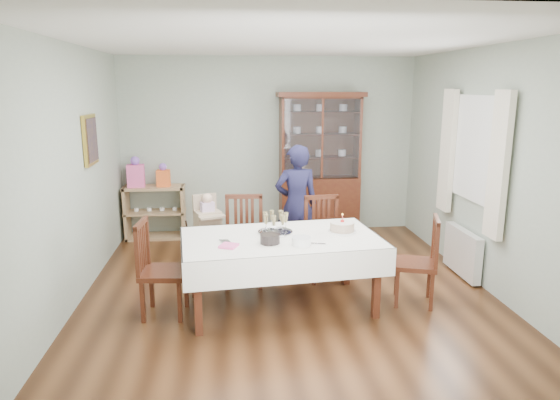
{
  "coord_description": "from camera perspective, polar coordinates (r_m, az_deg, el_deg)",
  "views": [
    {
      "loc": [
        -0.63,
        -5.18,
        2.26
      ],
      "look_at": [
        -0.07,
        0.2,
        1.02
      ],
      "focal_mm": 32.0,
      "sensor_mm": 36.0,
      "label": 1
    }
  ],
  "objects": [
    {
      "name": "floor",
      "position": [
        5.68,
        0.93,
        -10.53
      ],
      "size": [
        5.0,
        5.0,
        0.0
      ],
      "primitive_type": "plane",
      "color": "#593319",
      "rests_on": "ground"
    },
    {
      "name": "room_shell",
      "position": [
        5.77,
        0.36,
        7.38
      ],
      "size": [
        5.0,
        5.0,
        5.0
      ],
      "color": "#9EAA99",
      "rests_on": "floor"
    },
    {
      "name": "dining_table",
      "position": [
        5.21,
        0.1,
        -8.19
      ],
      "size": [
        2.1,
        1.34,
        0.76
      ],
      "rotation": [
        0.0,
        0.0,
        0.1
      ],
      "color": "#482312",
      "rests_on": "floor"
    },
    {
      "name": "china_cabinet",
      "position": [
        7.65,
        4.53,
        4.31
      ],
      "size": [
        1.3,
        0.48,
        2.18
      ],
      "color": "#482312",
      "rests_on": "floor"
    },
    {
      "name": "sideboard",
      "position": [
        7.77,
        -14.06,
        -1.35
      ],
      "size": [
        0.9,
        0.38,
        0.8
      ],
      "color": "tan",
      "rests_on": "floor"
    },
    {
      "name": "picture_frame",
      "position": [
        6.21,
        -20.87,
        6.43
      ],
      "size": [
        0.04,
        0.48,
        0.58
      ],
      "primitive_type": "cube",
      "color": "gold",
      "rests_on": "room_shell"
    },
    {
      "name": "window",
      "position": [
        6.22,
        21.5,
        5.45
      ],
      "size": [
        0.04,
        1.02,
        1.22
      ],
      "primitive_type": "cube",
      "color": "white",
      "rests_on": "room_shell"
    },
    {
      "name": "curtain_left",
      "position": [
        5.66,
        23.72,
        3.59
      ],
      "size": [
        0.07,
        0.3,
        1.55
      ],
      "primitive_type": "cube",
      "color": "silver",
      "rests_on": "room_shell"
    },
    {
      "name": "curtain_right",
      "position": [
        6.75,
        18.59,
        5.34
      ],
      "size": [
        0.07,
        0.3,
        1.55
      ],
      "primitive_type": "cube",
      "color": "silver",
      "rests_on": "room_shell"
    },
    {
      "name": "radiator",
      "position": [
        6.45,
        20.11,
        -5.6
      ],
      "size": [
        0.1,
        0.8,
        0.55
      ],
      "primitive_type": "cube",
      "color": "white",
      "rests_on": "floor"
    },
    {
      "name": "chair_far_left",
      "position": [
        5.86,
        -4.12,
        -6.63
      ],
      "size": [
        0.49,
        0.49,
        1.02
      ],
      "rotation": [
        0.0,
        0.0,
        -0.07
      ],
      "color": "#482312",
      "rests_on": "floor"
    },
    {
      "name": "chair_far_right",
      "position": [
        6.02,
        5.08,
        -6.23
      ],
      "size": [
        0.47,
        0.47,
        0.98
      ],
      "rotation": [
        0.0,
        0.0,
        0.08
      ],
      "color": "#482312",
      "rests_on": "floor"
    },
    {
      "name": "chair_end_left",
      "position": [
        5.2,
        -13.24,
        -9.7
      ],
      "size": [
        0.48,
        0.48,
        0.98
      ],
      "rotation": [
        0.0,
        0.0,
        1.48
      ],
      "color": "#482312",
      "rests_on": "floor"
    },
    {
      "name": "chair_end_right",
      "position": [
        5.53,
        15.24,
        -8.56
      ],
      "size": [
        0.53,
        0.53,
        0.94
      ],
      "rotation": [
        0.0,
        0.0,
        -1.88
      ],
      "color": "#482312",
      "rests_on": "floor"
    },
    {
      "name": "woman",
      "position": [
        6.42,
        1.89,
        -0.5
      ],
      "size": [
        0.59,
        0.42,
        1.55
      ],
      "primitive_type": "imported",
      "rotation": [
        0.0,
        0.0,
        3.23
      ],
      "color": "black",
      "rests_on": "floor"
    },
    {
      "name": "high_chair",
      "position": [
        6.51,
        -8.2,
        -4.15
      ],
      "size": [
        0.53,
        0.53,
        0.93
      ],
      "rotation": [
        0.0,
        0.0,
        0.34
      ],
      "color": "black",
      "rests_on": "floor"
    },
    {
      "name": "champagne_tray",
      "position": [
        5.2,
        -0.54,
        -3.11
      ],
      "size": [
        0.36,
        0.36,
        0.22
      ],
      "color": "silver",
      "rests_on": "dining_table"
    },
    {
      "name": "birthday_cake",
      "position": [
        5.28,
        7.12,
        -3.1
      ],
      "size": [
        0.29,
        0.29,
        0.2
      ],
      "color": "white",
      "rests_on": "dining_table"
    },
    {
      "name": "plate_stack_dark",
      "position": [
        4.87,
        -1.16,
        -4.44
      ],
      "size": [
        0.21,
        0.21,
        0.09
      ],
      "primitive_type": "cylinder",
      "rotation": [
        0.0,
        0.0,
        -0.09
      ],
      "color": "black",
      "rests_on": "dining_table"
    },
    {
      "name": "plate_stack_white",
      "position": [
        4.83,
        2.46,
        -4.71
      ],
      "size": [
        0.24,
        0.24,
        0.08
      ],
      "primitive_type": "cylinder",
      "rotation": [
        0.0,
        0.0,
        0.4
      ],
      "color": "white",
      "rests_on": "dining_table"
    },
    {
      "name": "napkin_stack",
      "position": [
        4.8,
        -5.88,
        -5.22
      ],
      "size": [
        0.21,
        0.21,
        0.02
      ],
      "primitive_type": "cube",
      "rotation": [
        0.0,
        0.0,
        -0.42
      ],
      "color": "#F55AA2",
      "rests_on": "dining_table"
    },
    {
      "name": "cutlery",
      "position": [
        4.94,
        -6.64,
        -4.78
      ],
      "size": [
        0.16,
        0.19,
        0.01
      ],
      "primitive_type": null,
      "rotation": [
        0.0,
        0.0,
        0.35
      ],
      "color": "silver",
      "rests_on": "dining_table"
    },
    {
      "name": "cake_knife",
      "position": [
        4.88,
        3.64,
        -4.95
      ],
      "size": [
        0.27,
        0.09,
        0.01
      ],
      "primitive_type": "cube",
      "rotation": [
        0.0,
        0.0,
        -0.26
      ],
      "color": "silver",
      "rests_on": "dining_table"
    },
    {
      "name": "gift_bag_pink",
      "position": [
        7.67,
        -16.16,
        2.94
      ],
      "size": [
        0.25,
        0.17,
        0.46
      ],
      "color": "#F55AA2",
      "rests_on": "sideboard"
    },
    {
      "name": "gift_bag_orange",
      "position": [
        7.61,
        -13.2,
        2.69
      ],
      "size": [
        0.2,
        0.14,
        0.35
      ],
      "color": "orange",
      "rests_on": "sideboard"
    }
  ]
}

